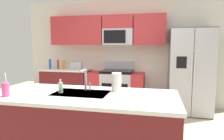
# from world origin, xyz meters

# --- Properties ---
(kitchen_wall_unit) EXTENTS (5.20, 0.43, 2.60)m
(kitchen_wall_unit) POSITION_xyz_m (-0.14, 2.08, 1.47)
(kitchen_wall_unit) COLOR silver
(kitchen_wall_unit) RESTS_ON ground
(back_counter) EXTENTS (1.18, 0.63, 0.90)m
(back_counter) POSITION_xyz_m (-1.47, 1.80, 0.45)
(back_counter) COLOR maroon
(back_counter) RESTS_ON ground
(range_oven) EXTENTS (1.36, 0.61, 1.10)m
(range_oven) POSITION_xyz_m (-0.19, 1.80, 0.44)
(range_oven) COLOR #B7BABF
(range_oven) RESTS_ON ground
(refrigerator) EXTENTS (0.90, 0.76, 1.85)m
(refrigerator) POSITION_xyz_m (1.48, 1.73, 0.93)
(refrigerator) COLOR #4C4F54
(refrigerator) RESTS_ON ground
(island_counter) EXTENTS (2.17, 0.99, 0.90)m
(island_counter) POSITION_xyz_m (-0.04, -0.64, 0.45)
(island_counter) COLOR maroon
(island_counter) RESTS_ON ground
(toaster) EXTENTS (0.28, 0.16, 0.18)m
(toaster) POSITION_xyz_m (-1.16, 1.75, 0.99)
(toaster) COLOR #B7BABF
(toaster) RESTS_ON back_counter
(pepper_mill) EXTENTS (0.05, 0.05, 0.23)m
(pepper_mill) POSITION_xyz_m (-1.69, 1.80, 1.01)
(pepper_mill) COLOR #B2332D
(pepper_mill) RESTS_ON back_counter
(bottle_orange) EXTENTS (0.06, 0.06, 0.21)m
(bottle_orange) POSITION_xyz_m (-1.52, 1.78, 1.01)
(bottle_orange) COLOR orange
(bottle_orange) RESTS_ON back_counter
(bottle_blue) EXTENTS (0.06, 0.06, 0.25)m
(bottle_blue) POSITION_xyz_m (-1.88, 1.74, 1.02)
(bottle_blue) COLOR blue
(bottle_blue) RESTS_ON back_counter
(sink_faucet) EXTENTS (0.09, 0.21, 0.28)m
(sink_faucet) POSITION_xyz_m (-0.14, -0.45, 1.07)
(sink_faucet) COLOR #B7BABF
(sink_faucet) RESTS_ON island_counter
(drink_cup_pink) EXTENTS (0.08, 0.08, 0.28)m
(drink_cup_pink) POSITION_xyz_m (-0.93, -0.95, 0.98)
(drink_cup_pink) COLOR #EA4C93
(drink_cup_pink) RESTS_ON island_counter
(soap_dispenser) EXTENTS (0.06, 0.06, 0.17)m
(soap_dispenser) POSITION_xyz_m (-0.39, -0.64, 0.97)
(soap_dispenser) COLOR #A5D8B2
(soap_dispenser) RESTS_ON island_counter
(paper_towel_roll) EXTENTS (0.12, 0.12, 0.24)m
(paper_towel_roll) POSITION_xyz_m (0.27, -0.41, 1.02)
(paper_towel_roll) COLOR white
(paper_towel_roll) RESTS_ON island_counter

